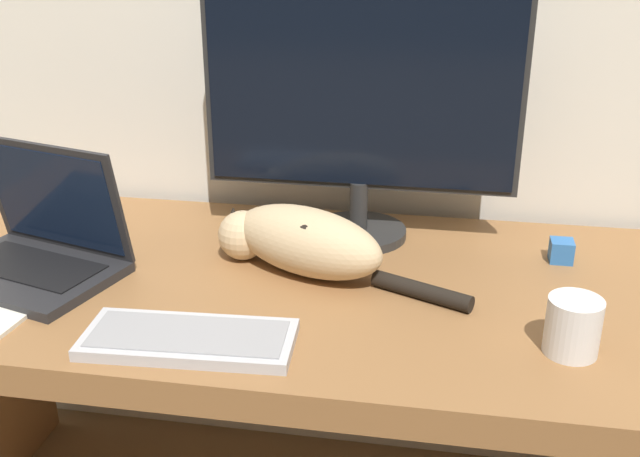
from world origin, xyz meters
TOP-DOWN VIEW (x-y plane):
  - desk at (0.00, 0.38)m, footprint 1.68×0.76m
  - monitor at (0.10, 0.61)m, footprint 0.67×0.21m
  - laptop at (-0.51, 0.32)m, footprint 0.40×0.33m
  - external_keyboard at (-0.12, 0.11)m, footprint 0.36×0.17m
  - cat at (0.01, 0.42)m, footprint 0.52×0.27m
  - coffee_mug at (0.50, 0.19)m, footprint 0.09×0.09m
  - small_toy at (0.53, 0.56)m, footprint 0.05×0.05m

SIDE VIEW (x-z plane):
  - desk at x=0.00m, z-range 0.22..0.93m
  - external_keyboard at x=-0.12m, z-range 0.71..0.73m
  - small_toy at x=0.53m, z-range 0.71..0.76m
  - coffee_mug at x=0.50m, z-range 0.71..0.81m
  - laptop at x=-0.51m, z-range 0.63..0.89m
  - cat at x=0.01m, z-range 0.71..0.84m
  - monitor at x=0.10m, z-range 0.73..1.26m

